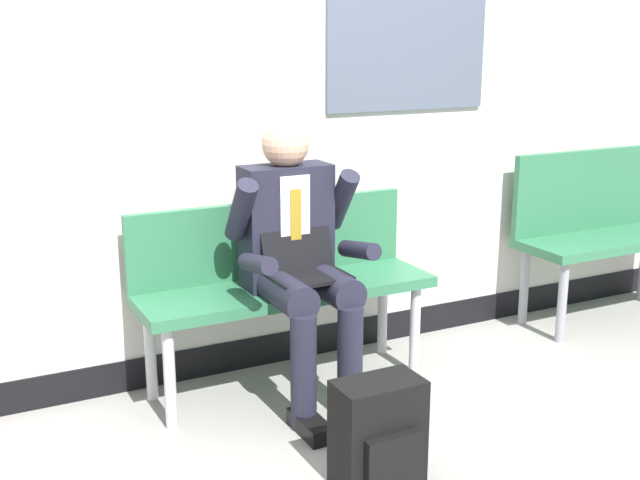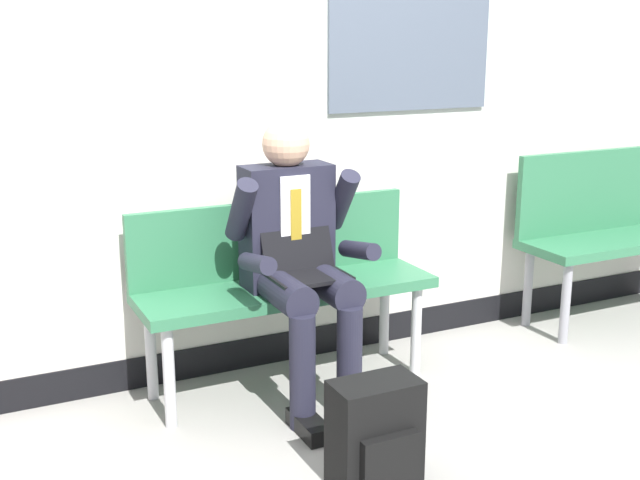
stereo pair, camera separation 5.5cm
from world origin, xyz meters
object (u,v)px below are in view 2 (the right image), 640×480
(bench_empty, at_px, (606,223))
(person_seated, at_px, (299,255))
(bench_with_person, at_px, (282,275))
(backpack, at_px, (376,435))

(bench_empty, bearing_deg, person_seated, -174.23)
(bench_with_person, distance_m, person_seated, 0.24)
(bench_empty, relative_size, person_seated, 0.89)
(bench_with_person, bearing_deg, backpack, -93.17)
(person_seated, height_order, backpack, person_seated)
(bench_with_person, height_order, person_seated, person_seated)
(bench_with_person, relative_size, bench_empty, 1.24)
(backpack, bearing_deg, bench_empty, 25.57)
(person_seated, relative_size, backpack, 3.08)
(bench_empty, distance_m, backpack, 2.33)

